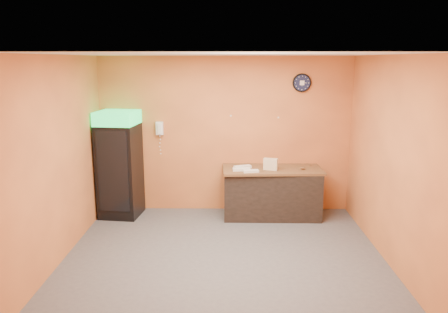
{
  "coord_description": "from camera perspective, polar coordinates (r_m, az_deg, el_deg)",
  "views": [
    {
      "loc": [
        0.06,
        -5.77,
        2.74
      ],
      "look_at": [
        -0.01,
        0.6,
        1.31
      ],
      "focal_mm": 35.0,
      "sensor_mm": 36.0,
      "label": 1
    }
  ],
  "objects": [
    {
      "name": "kitchen_tool",
      "position": [
        7.69,
        6.85,
        -1.3
      ],
      "size": [
        0.06,
        0.06,
        0.06
      ],
      "primitive_type": "cylinder",
      "color": "silver",
      "rests_on": "butcher_paper"
    },
    {
      "name": "left_wall",
      "position": [
        6.36,
        -20.72,
        -0.37
      ],
      "size": [
        0.02,
        4.0,
        2.8
      ],
      "primitive_type": "cube",
      "color": "orange",
      "rests_on": "floor"
    },
    {
      "name": "floor",
      "position": [
        6.39,
        -0.0,
        -12.78
      ],
      "size": [
        4.5,
        4.5,
        0.0
      ],
      "primitive_type": "plane",
      "color": "#47474C",
      "rests_on": "ground"
    },
    {
      "name": "back_wall",
      "position": [
        7.89,
        0.16,
        2.83
      ],
      "size": [
        4.5,
        0.02,
        2.8
      ],
      "primitive_type": "cube",
      "color": "orange",
      "rests_on": "floor"
    },
    {
      "name": "right_wall",
      "position": [
        6.32,
        20.87,
        -0.47
      ],
      "size": [
        0.02,
        4.0,
        2.8
      ],
      "primitive_type": "cube",
      "color": "orange",
      "rests_on": "floor"
    },
    {
      "name": "ceiling",
      "position": [
        5.77,
        -0.0,
        13.21
      ],
      "size": [
        4.5,
        4.0,
        0.02
      ],
      "primitive_type": "cube",
      "color": "white",
      "rests_on": "back_wall"
    },
    {
      "name": "wrapped_sandwich_right",
      "position": [
        7.64,
        2.44,
        -1.37
      ],
      "size": [
        0.32,
        0.22,
        0.04
      ],
      "primitive_type": "cube",
      "rotation": [
        0.0,
        0.0,
        0.39
      ],
      "color": "silver",
      "rests_on": "butcher_paper"
    },
    {
      "name": "wall_clock",
      "position": [
        7.86,
        10.13,
        9.46
      ],
      "size": [
        0.32,
        0.06,
        0.32
      ],
      "color": "black",
      "rests_on": "back_wall"
    },
    {
      "name": "beverage_cooler",
      "position": [
        7.84,
        -13.49,
        -1.21
      ],
      "size": [
        0.73,
        0.74,
        1.87
      ],
      "rotation": [
        0.0,
        0.0,
        -0.12
      ],
      "color": "black",
      "rests_on": "floor"
    },
    {
      "name": "butcher_paper",
      "position": [
        7.68,
        6.33,
        -1.68
      ],
      "size": [
        1.75,
        0.86,
        0.04
      ],
      "primitive_type": "cube",
      "rotation": [
        0.0,
        0.0,
        0.04
      ],
      "color": "brown",
      "rests_on": "prep_counter"
    },
    {
      "name": "wall_phone",
      "position": [
        7.91,
        -8.41,
        3.66
      ],
      "size": [
        0.13,
        0.11,
        0.24
      ],
      "color": "white",
      "rests_on": "back_wall"
    },
    {
      "name": "prep_counter",
      "position": [
        7.79,
        6.26,
        -4.8
      ],
      "size": [
        1.68,
        0.75,
        0.83
      ],
      "primitive_type": "cube",
      "rotation": [
        0.0,
        0.0,
        -0.01
      ],
      "color": "black",
      "rests_on": "floor"
    },
    {
      "name": "wrapped_sandwich_mid",
      "position": [
        7.37,
        3.53,
        -1.91
      ],
      "size": [
        0.27,
        0.15,
        0.04
      ],
      "primitive_type": "cube",
      "rotation": [
        0.0,
        0.0,
        0.2
      ],
      "color": "silver",
      "rests_on": "butcher_paper"
    },
    {
      "name": "wrapped_sandwich_left",
      "position": [
        7.47,
        2.29,
        -1.69
      ],
      "size": [
        0.31,
        0.15,
        0.04
      ],
      "primitive_type": "cube",
      "rotation": [
        0.0,
        0.0,
        0.11
      ],
      "color": "silver",
      "rests_on": "butcher_paper"
    },
    {
      "name": "sub_roll_stack",
      "position": [
        7.53,
        6.1,
        -1.01
      ],
      "size": [
        0.25,
        0.16,
        0.2
      ],
      "rotation": [
        0.0,
        0.0,
        -0.34
      ],
      "color": "beige",
      "rests_on": "butcher_paper"
    }
  ]
}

